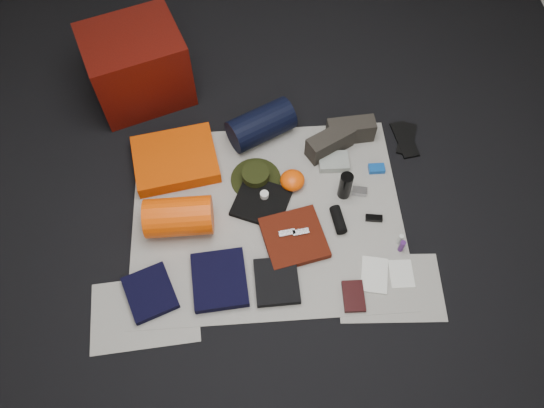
{
  "coord_description": "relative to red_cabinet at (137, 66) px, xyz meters",
  "views": [
    {
      "loc": [
        -0.08,
        -1.52,
        2.78
      ],
      "look_at": [
        0.03,
        0.02,
        0.1
      ],
      "focal_mm": 35.0,
      "sensor_mm": 36.0,
      "label": 1
    }
  ],
  "objects": [
    {
      "name": "map_booklet",
      "position": [
        1.35,
        -1.45,
        -0.24
      ],
      "size": [
        0.19,
        0.24,
        0.01
      ],
      "primitive_type": "cube",
      "rotation": [
        0.0,
        0.0,
        -0.21
      ],
      "color": "silver",
      "rests_on": "newspaper_mat"
    },
    {
      "name": "water_bottle",
      "position": [
        1.25,
        -0.91,
        -0.15
      ],
      "size": [
        0.09,
        0.09,
        0.2
      ],
      "primitive_type": "cylinder",
      "rotation": [
        0.0,
        0.0,
        0.19
      ],
      "color": "black",
      "rests_on": "newspaper_mat"
    },
    {
      "name": "trousers_navy_a",
      "position": [
        0.11,
        -1.48,
        -0.22
      ],
      "size": [
        0.33,
        0.35,
        0.04
      ],
      "primitive_type": "cube",
      "rotation": [
        0.0,
        0.0,
        0.37
      ],
      "color": "black",
      "rests_on": "newspaper_mat"
    },
    {
      "name": "red_shirt",
      "position": [
        0.92,
        -1.2,
        -0.22
      ],
      "size": [
        0.41,
        0.41,
        0.05
      ],
      "primitive_type": "cube",
      "rotation": [
        0.0,
        0.0,
        0.21
      ],
      "color": "#4D1408",
      "rests_on": "newspaper_mat"
    },
    {
      "name": "compact_camera",
      "position": [
        1.35,
        -0.91,
        -0.23
      ],
      "size": [
        0.1,
        0.07,
        0.03
      ],
      "primitive_type": "cube",
      "rotation": [
        0.0,
        0.0,
        -0.22
      ],
      "color": "#ADACB1",
      "rests_on": "newspaper_mat"
    },
    {
      "name": "newspaper_sheet_front_left",
      "position": [
        0.08,
        -1.58,
        -0.25
      ],
      "size": [
        0.61,
        0.44,
        0.0
      ],
      "primitive_type": "cube",
      "rotation": [
        0.0,
        0.0,
        0.07
      ],
      "color": "beige",
      "rests_on": "floor"
    },
    {
      "name": "first_aid_pouch",
      "position": [
        1.22,
        -0.69,
        -0.22
      ],
      "size": [
        0.19,
        0.14,
        0.05
      ],
      "primitive_type": "cube",
      "rotation": [
        0.0,
        0.0,
        -0.03
      ],
      "color": "gray",
      "rests_on": "newspaper_mat"
    },
    {
      "name": "tape_roll",
      "position": [
        0.77,
        -0.92,
        -0.2
      ],
      "size": [
        0.05,
        0.05,
        0.04
      ],
      "primitive_type": "cylinder",
      "color": "silver",
      "rests_on": "black_tshirt"
    },
    {
      "name": "hiking_boot_right",
      "position": [
        1.35,
        -0.49,
        -0.17
      ],
      "size": [
        0.31,
        0.13,
        0.15
      ],
      "primitive_type": "cube",
      "rotation": [
        0.0,
        0.0,
        0.07
      ],
      "color": "#2C2822",
      "rests_on": "newspaper_mat"
    },
    {
      "name": "newspaper_sheet_front_right",
      "position": [
        1.43,
        -1.53,
        -0.25
      ],
      "size": [
        0.6,
        0.43,
        0.0
      ],
      "primitive_type": "cube",
      "rotation": [
        0.0,
        0.0,
        -0.05
      ],
      "color": "beige",
      "rests_on": "floor"
    },
    {
      "name": "toiletry_purple",
      "position": [
        1.53,
        -1.31,
        -0.2
      ],
      "size": [
        0.03,
        0.03,
        0.09
      ],
      "primitive_type": "cylinder",
      "rotation": [
        0.0,
        0.0,
        0.12
      ],
      "color": "#4A1F65",
      "rests_on": "newspaper_mat"
    },
    {
      "name": "toiletry_clear",
      "position": [
        1.53,
        -1.26,
        -0.2
      ],
      "size": [
        0.03,
        0.03,
        0.08
      ],
      "primitive_type": "cylinder",
      "rotation": [
        0.0,
        0.0,
        -0.05
      ],
      "color": "silver",
      "rests_on": "newspaper_mat"
    },
    {
      "name": "sunglasses",
      "position": [
        1.41,
        -1.1,
        -0.23
      ],
      "size": [
        0.1,
        0.05,
        0.03
      ],
      "primitive_type": "cube",
      "rotation": [
        0.0,
        0.0,
        -0.14
      ],
      "color": "black",
      "rests_on": "newspaper_mat"
    },
    {
      "name": "flip_flop_left",
      "position": [
        1.71,
        -0.53,
        -0.24
      ],
      "size": [
        0.15,
        0.3,
        0.02
      ],
      "primitive_type": "cube",
      "rotation": [
        0.0,
        0.0,
        0.15
      ],
      "color": "black",
      "rests_on": "floor"
    },
    {
      "name": "floor",
      "position": [
        0.78,
        -1.03,
        -0.26
      ],
      "size": [
        4.5,
        4.5,
        0.02
      ],
      "primitive_type": "cube",
      "color": "black",
      "rests_on": "ground"
    },
    {
      "name": "sack_strap_right",
      "position": [
        0.37,
        -1.07,
        -0.14
      ],
      "size": [
        0.03,
        0.22,
        0.22
      ],
      "primitive_type": "cylinder",
      "rotation": [
        0.0,
        1.57,
        0.0
      ],
      "color": "black",
      "rests_on": "newspaper_mat"
    },
    {
      "name": "map_printout",
      "position": [
        1.51,
        -1.46,
        -0.24
      ],
      "size": [
        0.14,
        0.17,
        0.01
      ],
      "primitive_type": "cube",
      "rotation": [
        0.0,
        0.0,
        -0.03
      ],
      "color": "silver",
      "rests_on": "newspaper_mat"
    },
    {
      "name": "boonie_brim",
      "position": [
        0.72,
        -0.77,
        -0.24
      ],
      "size": [
        0.39,
        0.39,
        0.01
      ],
      "primitive_type": "cylinder",
      "rotation": [
        0.0,
        0.0,
        0.28
      ],
      "color": "black",
      "rests_on": "newspaper_mat"
    },
    {
      "name": "energy_bar_a",
      "position": [
        0.88,
        -1.18,
        -0.19
      ],
      "size": [
        0.1,
        0.05,
        0.01
      ],
      "primitive_type": "cube",
      "rotation": [
        0.0,
        0.0,
        0.14
      ],
      "color": "#ADACB1",
      "rests_on": "red_shirt"
    },
    {
      "name": "paperback_book",
      "position": [
        1.22,
        -1.57,
        -0.23
      ],
      "size": [
        0.12,
        0.18,
        0.02
      ],
      "primitive_type": "cube",
      "rotation": [
        0.0,
        0.0,
        -0.03
      ],
      "color": "black",
      "rests_on": "newspaper_mat"
    },
    {
      "name": "hiking_boot_left",
      "position": [
        1.21,
        -0.58,
        -0.17
      ],
      "size": [
        0.33,
        0.25,
        0.15
      ],
      "primitive_type": "cube",
      "rotation": [
        0.0,
        0.0,
        0.5
      ],
      "color": "#2C2822",
      "rests_on": "newspaper_mat"
    },
    {
      "name": "stuff_sack",
      "position": [
        0.27,
        -1.07,
        -0.13
      ],
      "size": [
        0.39,
        0.23,
        0.23
      ],
      "primitive_type": "cylinder",
      "rotation": [
        0.0,
        1.57,
        0.01
      ],
      "color": "#F74904",
      "rests_on": "newspaper_mat"
    },
    {
      "name": "red_cabinet",
      "position": [
        0.0,
        0.0,
        0.0
      ],
      "size": [
        0.73,
        0.67,
        0.5
      ],
      "primitive_type": "cube",
      "rotation": [
        0.0,
        0.0,
        0.34
      ],
      "color": "#4A0A05",
      "rests_on": "floor"
    },
    {
      "name": "key_cluster",
      "position": [
        0.18,
        -1.51,
        -0.24
      ],
      "size": [
        0.11,
        0.11,
        0.01
      ],
      "primitive_type": "cube",
      "rotation": [
        0.0,
        0.0,
        0.61
      ],
      "color": "#ADACB1",
      "rests_on": "newspaper_mat"
    },
    {
      "name": "flip_flop_right",
      "position": [
        1.72,
        -0.53,
        -0.24
      ],
      "size": [
        0.18,
        0.28,
        0.01
      ],
      "primitive_type": "cube",
      "rotation": [
        0.0,
        0.0,
        -0.35
      ],
      "color": "black",
      "rests_on": "floor"
    },
    {
      "name": "trousers_navy_b",
      "position": [
        0.49,
        -1.43,
        -0.22
      ],
      "size": [
        0.32,
        0.36,
        0.05
      ],
      "primitive_type": "cube",
      "rotation": [
        0.0,
        0.0,
        0.08
      ],
      "color": "black",
      "rests_on": "newspaper_mat"
    },
    {
      "name": "energy_bar_b",
      "position": [
        0.96,
        -1.18,
        -0.19
      ],
      "size": [
        0.1,
        0.05,
        0.01
      ],
      "primitive_type": "cube",
      "rotation": [
        0.0,
        0.0,
        0.14
      ],
      "color": "#ADACB1",
      "rests_on": "red_shirt"
    },
    {
      "name": "navy_duffel",
      "position": [
        0.78,
        -0.43,
        -0.14
      ],
      "size": [
        0.47,
        0.38,
        0.22
      ],
      "primitive_type": "cylinder",
      "rotation": [
        0.0,
        1.57,
        0.47
      ],
      "color": "black",
      "rests_on": "newspaper_mat"
    },
    {
      "name": "sleeping_pad",
      "position": [
        0.23,
        -0.62,
        -0.2
      ],
      "size": [
        0.57,
        0.49,
        0.09
      ],
      "primitive_type": "cube",
      "rotation": [
        0.0,
        0.0,
        0.17
      ],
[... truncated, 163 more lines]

